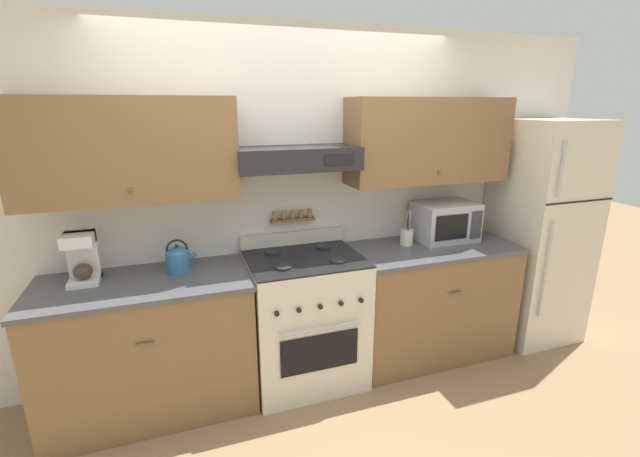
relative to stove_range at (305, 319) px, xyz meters
The scene contains 10 objects.
ground_plane 0.58m from the stove_range, 90.00° to the right, with size 16.00×16.00×0.00m, color #937551.
wall_back 1.00m from the stove_range, 90.40° to the left, with size 5.20×0.46×2.55m.
counter_left 1.06m from the stove_range, behind, with size 1.32×0.67×0.93m.
counter_right 1.06m from the stove_range, ahead, with size 1.31×0.67×0.93m.
stove_range is the anchor object (origin of this frame).
refrigerator 2.16m from the stove_range, ahead, with size 0.68×0.69×1.88m.
tea_kettle 1.00m from the stove_range, behind, with size 0.20×0.16×0.22m.
coffee_maker 1.53m from the stove_range, behind, with size 0.18×0.22×0.32m.
microwave 1.38m from the stove_range, ahead, with size 0.48×0.35×0.31m.
utensil_crock 1.02m from the stove_range, ahead, with size 0.10×0.10×0.28m.
Camera 1 is at (-0.82, -2.38, 2.00)m, focal length 24.00 mm.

